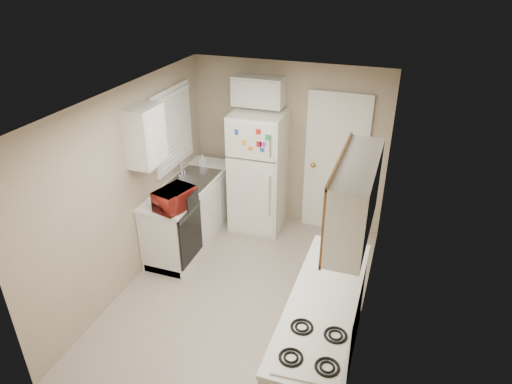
% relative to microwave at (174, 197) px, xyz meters
% --- Properties ---
extents(floor, '(3.80, 3.80, 0.00)m').
position_rel_microwave_xyz_m(floor, '(0.95, -0.22, -1.05)').
color(floor, '#BDAD9B').
rests_on(floor, ground).
extents(ceiling, '(3.80, 3.80, 0.00)m').
position_rel_microwave_xyz_m(ceiling, '(0.95, -0.22, 1.35)').
color(ceiling, white).
rests_on(ceiling, floor).
extents(wall_left, '(3.80, 3.80, 0.00)m').
position_rel_microwave_xyz_m(wall_left, '(-0.45, -0.22, 0.15)').
color(wall_left, tan).
rests_on(wall_left, floor).
extents(wall_right, '(3.80, 3.80, 0.00)m').
position_rel_microwave_xyz_m(wall_right, '(2.35, -0.22, 0.15)').
color(wall_right, tan).
rests_on(wall_right, floor).
extents(wall_back, '(2.80, 2.80, 0.00)m').
position_rel_microwave_xyz_m(wall_back, '(0.95, 1.68, 0.15)').
color(wall_back, tan).
rests_on(wall_back, floor).
extents(wall_front, '(2.80, 2.80, 0.00)m').
position_rel_microwave_xyz_m(wall_front, '(0.95, -2.12, 0.15)').
color(wall_front, tan).
rests_on(wall_front, floor).
extents(left_counter, '(0.60, 1.80, 0.90)m').
position_rel_microwave_xyz_m(left_counter, '(-0.15, 0.68, -0.60)').
color(left_counter, silver).
rests_on(left_counter, floor).
extents(dishwasher, '(0.03, 0.58, 0.72)m').
position_rel_microwave_xyz_m(dishwasher, '(0.14, 0.08, -0.56)').
color(dishwasher, black).
rests_on(dishwasher, floor).
extents(sink, '(0.54, 0.74, 0.16)m').
position_rel_microwave_xyz_m(sink, '(-0.15, 0.83, -0.19)').
color(sink, gray).
rests_on(sink, left_counter).
extents(microwave, '(0.52, 0.37, 0.31)m').
position_rel_microwave_xyz_m(microwave, '(0.00, 0.00, 0.00)').
color(microwave, maroon).
rests_on(microwave, left_counter).
extents(soap_bottle, '(0.10, 0.10, 0.19)m').
position_rel_microwave_xyz_m(soap_bottle, '(-0.20, 1.23, -0.05)').
color(soap_bottle, silver).
rests_on(soap_bottle, left_counter).
extents(window_blinds, '(0.10, 0.98, 1.08)m').
position_rel_microwave_xyz_m(window_blinds, '(-0.41, 0.83, 0.55)').
color(window_blinds, silver).
rests_on(window_blinds, wall_left).
extents(upper_cabinet_left, '(0.30, 0.45, 0.70)m').
position_rel_microwave_xyz_m(upper_cabinet_left, '(-0.30, -0.00, 0.75)').
color(upper_cabinet_left, silver).
rests_on(upper_cabinet_left, wall_left).
extents(refrigerator, '(0.75, 0.73, 1.76)m').
position_rel_microwave_xyz_m(refrigerator, '(0.61, 1.37, -0.17)').
color(refrigerator, white).
rests_on(refrigerator, floor).
extents(cabinet_over_fridge, '(0.70, 0.30, 0.40)m').
position_rel_microwave_xyz_m(cabinet_over_fridge, '(0.55, 1.53, 0.95)').
color(cabinet_over_fridge, silver).
rests_on(cabinet_over_fridge, wall_back).
extents(interior_door, '(0.86, 0.06, 2.08)m').
position_rel_microwave_xyz_m(interior_door, '(1.65, 1.64, -0.03)').
color(interior_door, white).
rests_on(interior_door, floor).
extents(right_counter, '(0.60, 2.00, 0.90)m').
position_rel_microwave_xyz_m(right_counter, '(2.05, -1.02, -0.60)').
color(right_counter, silver).
rests_on(right_counter, floor).
extents(upper_cabinet_right, '(0.30, 1.20, 0.70)m').
position_rel_microwave_xyz_m(upper_cabinet_right, '(2.20, -0.72, 0.75)').
color(upper_cabinet_right, silver).
rests_on(upper_cabinet_right, wall_right).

